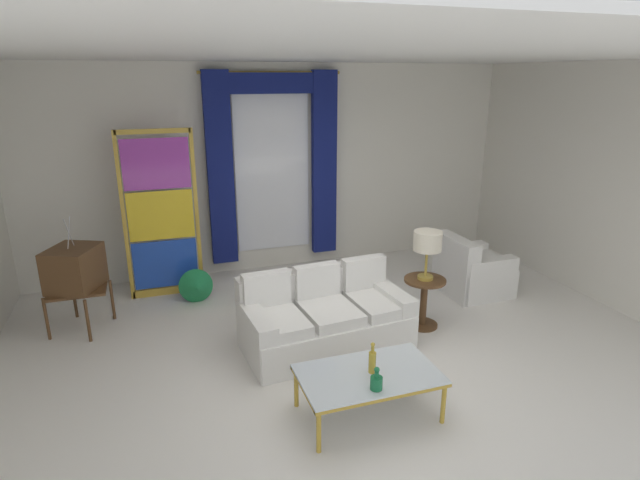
% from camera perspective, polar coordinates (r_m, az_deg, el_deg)
% --- Properties ---
extents(ground_plane, '(16.00, 16.00, 0.00)m').
position_cam_1_polar(ground_plane, '(5.47, 3.59, -13.27)').
color(ground_plane, white).
extents(wall_rear, '(8.00, 0.12, 3.00)m').
position_cam_1_polar(wall_rear, '(7.71, -4.91, 7.89)').
color(wall_rear, white).
rests_on(wall_rear, ground).
extents(wall_right, '(0.12, 7.00, 3.00)m').
position_cam_1_polar(wall_right, '(7.48, 28.93, 5.42)').
color(wall_right, white).
rests_on(wall_right, ground).
extents(ceiling_slab, '(8.00, 7.60, 0.04)m').
position_cam_1_polar(ceiling_slab, '(5.44, 0.84, 19.90)').
color(ceiling_slab, white).
extents(curtained_window, '(2.00, 0.17, 2.70)m').
position_cam_1_polar(curtained_window, '(7.50, -5.21, 9.46)').
color(curtained_window, white).
rests_on(curtained_window, ground).
extents(couch_white_long, '(1.82, 1.06, 0.86)m').
position_cam_1_polar(couch_white_long, '(5.65, 0.36, -8.64)').
color(couch_white_long, white).
rests_on(couch_white_long, ground).
extents(coffee_table, '(1.19, 0.70, 0.41)m').
position_cam_1_polar(coffee_table, '(4.54, 5.42, -14.86)').
color(coffee_table, silver).
rests_on(coffee_table, ground).
extents(bottle_blue_decanter, '(0.10, 0.10, 0.20)m').
position_cam_1_polar(bottle_blue_decanter, '(4.30, 6.28, -15.37)').
color(bottle_blue_decanter, '#196B3D').
rests_on(bottle_blue_decanter, coffee_table).
extents(bottle_crystal_tall, '(0.06, 0.06, 0.28)m').
position_cam_1_polar(bottle_crystal_tall, '(4.48, 5.83, -13.18)').
color(bottle_crystal_tall, gold).
rests_on(bottle_crystal_tall, coffee_table).
extents(vintage_tv, '(0.70, 0.74, 1.35)m').
position_cam_1_polar(vintage_tv, '(6.42, -25.61, -3.06)').
color(vintage_tv, brown).
rests_on(vintage_tv, ground).
extents(armchair_white, '(0.83, 0.83, 0.80)m').
position_cam_1_polar(armchair_white, '(7.23, 16.36, -3.47)').
color(armchair_white, white).
rests_on(armchair_white, ground).
extents(stained_glass_divider, '(0.95, 0.05, 2.20)m').
position_cam_1_polar(stained_glass_divider, '(6.94, -17.21, 2.29)').
color(stained_glass_divider, gold).
rests_on(stained_glass_divider, ground).
extents(peacock_figurine, '(0.44, 0.60, 0.50)m').
position_cam_1_polar(peacock_figurine, '(6.81, -13.54, -5.17)').
color(peacock_figurine, beige).
rests_on(peacock_figurine, ground).
extents(round_side_table, '(0.48, 0.48, 0.59)m').
position_cam_1_polar(round_side_table, '(6.12, 11.45, -6.34)').
color(round_side_table, brown).
rests_on(round_side_table, ground).
extents(table_lamp_brass, '(0.32, 0.32, 0.57)m').
position_cam_1_polar(table_lamp_brass, '(5.88, 11.85, -0.34)').
color(table_lamp_brass, '#B29338').
rests_on(table_lamp_brass, round_side_table).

